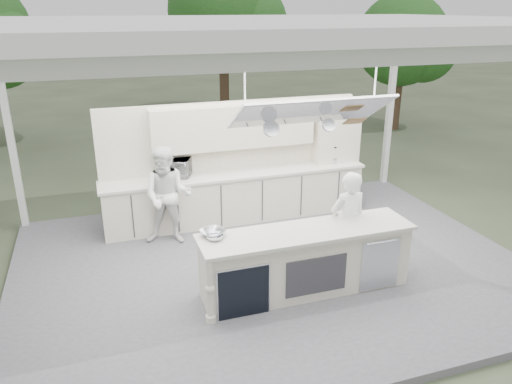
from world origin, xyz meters
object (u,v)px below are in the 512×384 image
object	(u,v)px
demo_island	(305,261)
back_counter	(237,196)
head_chef	(347,224)
sous_chef	(168,196)

from	to	relation	value
demo_island	back_counter	size ratio (longest dim) A/B	0.61
demo_island	head_chef	distance (m)	0.93
demo_island	sous_chef	distance (m)	2.75
head_chef	sous_chef	distance (m)	3.08
demo_island	back_counter	world-z (taller)	same
back_counter	sous_chef	distance (m)	1.58
back_counter	head_chef	size ratio (longest dim) A/B	3.09
head_chef	sous_chef	size ratio (longest dim) A/B	0.95
demo_island	head_chef	xyz separation A→B (m)	(0.81, 0.29, 0.35)
demo_island	back_counter	bearing A→B (deg)	93.63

